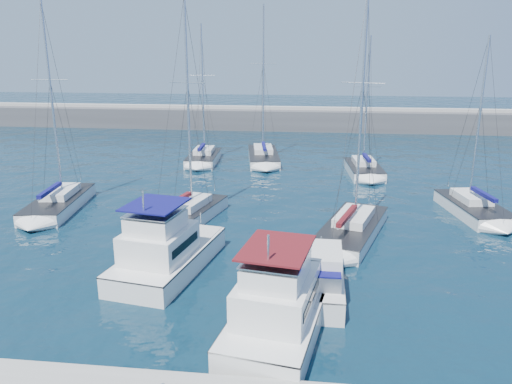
# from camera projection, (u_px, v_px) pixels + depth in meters

# --- Properties ---
(ground) EXTENTS (220.00, 220.00, 0.00)m
(ground) POSITION_uv_depth(u_px,v_px,m) (221.00, 272.00, 28.13)
(ground) COLOR black
(ground) RESTS_ON ground
(breakwater) EXTENTS (160.00, 6.00, 4.45)m
(breakwater) POSITION_uv_depth(u_px,v_px,m) (282.00, 122.00, 77.44)
(breakwater) COLOR #424244
(breakwater) RESTS_ON ground
(motor_yacht_port_inner) EXTENTS (5.12, 9.04, 4.69)m
(motor_yacht_port_inner) POSITION_uv_depth(u_px,v_px,m) (165.00, 253.00, 27.78)
(motor_yacht_port_inner) COLOR silver
(motor_yacht_port_inner) RESTS_ON ground
(motor_yacht_stbd_inner) EXTENTS (5.13, 10.01, 4.69)m
(motor_yacht_stbd_inner) POSITION_uv_depth(u_px,v_px,m) (281.00, 305.00, 22.19)
(motor_yacht_stbd_inner) COLOR silver
(motor_yacht_stbd_inner) RESTS_ON ground
(motor_yacht_stbd_outer) EXTENTS (2.51, 6.11, 3.20)m
(motor_yacht_stbd_outer) POSITION_uv_depth(u_px,v_px,m) (320.00, 280.00, 25.00)
(motor_yacht_stbd_outer) COLOR silver
(motor_yacht_stbd_outer) RESTS_ON ground
(sailboat_mid_a) EXTENTS (4.04, 8.95, 15.81)m
(sailboat_mid_a) POSITION_uv_depth(u_px,v_px,m) (59.00, 203.00, 38.90)
(sailboat_mid_a) COLOR silver
(sailboat_mid_a) RESTS_ON ground
(sailboat_mid_b) EXTENTS (4.83, 8.62, 15.77)m
(sailboat_mid_b) POSITION_uv_depth(u_px,v_px,m) (187.00, 214.00, 36.24)
(sailboat_mid_b) COLOR silver
(sailboat_mid_b) RESTS_ON ground
(sailboat_mid_d) EXTENTS (5.77, 9.73, 16.09)m
(sailboat_mid_d) POSITION_uv_depth(u_px,v_px,m) (352.00, 229.00, 33.21)
(sailboat_mid_d) COLOR silver
(sailboat_mid_d) RESTS_ON ground
(sailboat_mid_e) EXTENTS (4.33, 7.97, 13.37)m
(sailboat_mid_e) POSITION_uv_depth(u_px,v_px,m) (473.00, 208.00, 37.66)
(sailboat_mid_e) COLOR silver
(sailboat_mid_e) RESTS_ON ground
(sailboat_back_a) EXTENTS (3.47, 7.52, 14.91)m
(sailboat_back_a) POSITION_uv_depth(u_px,v_px,m) (204.00, 157.00, 54.83)
(sailboat_back_a) COLOR silver
(sailboat_back_a) RESTS_ON ground
(sailboat_back_b) EXTENTS (4.52, 9.67, 16.89)m
(sailboat_back_b) POSITION_uv_depth(u_px,v_px,m) (263.00, 156.00, 55.47)
(sailboat_back_b) COLOR silver
(sailboat_back_b) RESTS_ON ground
(sailboat_back_c) EXTENTS (3.62, 7.36, 13.63)m
(sailboat_back_c) POSITION_uv_depth(u_px,v_px,m) (364.00, 169.00, 49.62)
(sailboat_back_c) COLOR silver
(sailboat_back_c) RESTS_ON ground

